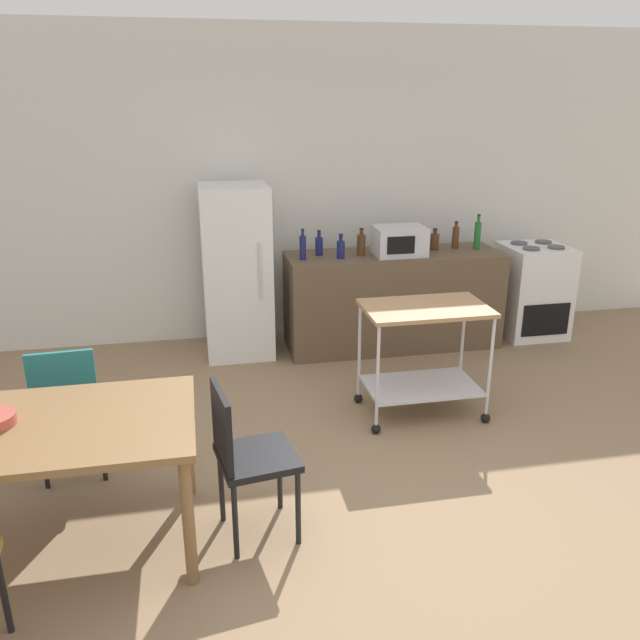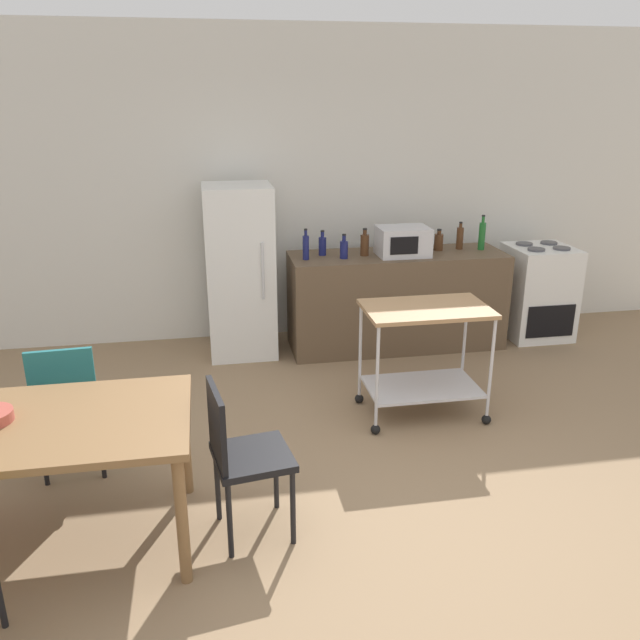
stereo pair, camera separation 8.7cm
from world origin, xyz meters
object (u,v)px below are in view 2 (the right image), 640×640
at_px(microwave, 403,241).
at_px(bottle_olive_oil, 365,244).
at_px(bottle_wine, 306,247).
at_px(bottle_sparkling_water, 439,242).
at_px(chair_black, 240,451).
at_px(bottle_soda, 482,235).
at_px(chair_teal, 68,399).
at_px(bottle_soy_sauce, 344,249).
at_px(refrigerator, 240,271).
at_px(stove_oven, 537,292).
at_px(bottle_sesame_oil, 460,238).
at_px(dining_table, 40,436).
at_px(bottle_vinegar, 322,245).
at_px(kitchen_cart, 424,343).

bearing_deg(microwave, bottle_olive_oil, 171.05).
bearing_deg(bottle_wine, bottle_sparkling_water, 5.99).
distance_m(chair_black, bottle_soda, 3.62).
xyz_separation_m(chair_teal, bottle_soy_sauce, (2.11, 1.71, 0.47)).
bearing_deg(bottle_olive_oil, refrigerator, 174.71).
relative_size(stove_oven, bottle_sesame_oil, 3.56).
bearing_deg(bottle_sparkling_water, dining_table, -139.51).
relative_size(refrigerator, bottle_soy_sauce, 7.03).
bearing_deg(bottle_vinegar, dining_table, -126.61).
relative_size(bottle_wine, microwave, 0.60).
bearing_deg(kitchen_cart, bottle_soda, 54.24).
relative_size(chair_black, bottle_sparkling_water, 4.43).
bearing_deg(chair_teal, refrigerator, -125.81).
distance_m(refrigerator, bottle_wine, 0.65).
distance_m(bottle_wine, bottle_vinegar, 0.22).
xyz_separation_m(kitchen_cart, microwave, (0.23, 1.34, 0.46)).
bearing_deg(chair_black, microwave, -41.93).
bearing_deg(bottle_sesame_oil, chair_black, -130.12).
bearing_deg(bottle_sparkling_water, stove_oven, -3.19).
distance_m(bottle_olive_oil, bottle_sesame_oil, 0.96).
bearing_deg(bottle_sesame_oil, bottle_soy_sauce, -171.71).
bearing_deg(dining_table, bottle_sesame_oil, 38.73).
distance_m(chair_black, bottle_soy_sauce, 2.78).
bearing_deg(chair_black, bottle_wine, -25.47).
bearing_deg(bottle_sesame_oil, bottle_wine, -174.29).
bearing_deg(dining_table, microwave, 42.91).
xyz_separation_m(bottle_olive_oil, microwave, (0.34, -0.05, 0.03)).
height_order(dining_table, bottle_soy_sauce, bottle_soy_sauce).
distance_m(dining_table, bottle_vinegar, 3.25).
height_order(bottle_wine, bottle_vinegar, bottle_wine).
relative_size(chair_black, kitchen_cart, 0.98).
bearing_deg(dining_table, bottle_soda, 36.47).
distance_m(dining_table, kitchen_cart, 2.66).
bearing_deg(refrigerator, bottle_soy_sauce, -10.89).
distance_m(chair_black, bottle_vinegar, 2.86).
relative_size(refrigerator, microwave, 3.37).
xyz_separation_m(dining_table, bottle_soy_sauce, (2.09, 2.44, 0.32)).
distance_m(stove_oven, kitchen_cart, 2.18).
bearing_deg(chair_teal, bottle_olive_oil, -146.08).
xyz_separation_m(kitchen_cart, bottle_olive_oil, (-0.11, 1.39, 0.43)).
bearing_deg(dining_table, bottle_vinegar, 53.39).
height_order(stove_oven, microwave, microwave).
relative_size(stove_oven, refrigerator, 0.59).
height_order(dining_table, bottle_vinegar, bottle_vinegar).
height_order(chair_black, microwave, microwave).
distance_m(chair_teal, bottle_vinegar, 2.73).
bearing_deg(bottle_olive_oil, chair_teal, -142.46).
distance_m(chair_teal, bottle_soy_sauce, 2.75).
bearing_deg(bottle_soy_sauce, bottle_sesame_oil, 8.29).
xyz_separation_m(stove_oven, bottle_vinegar, (-2.15, 0.06, 0.54)).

